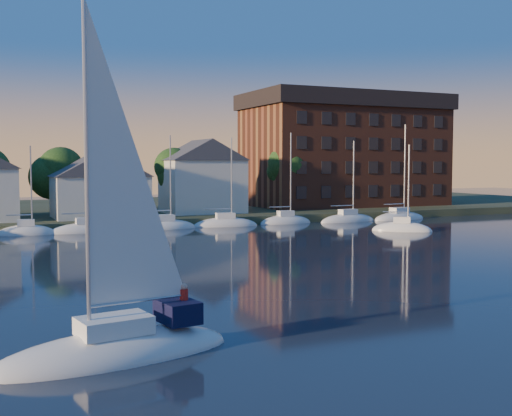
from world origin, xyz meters
TOP-DOWN VIEW (x-y plane):
  - ground at (0.00, 0.00)m, footprint 260.00×260.00m
  - shoreline_land at (0.00, 75.00)m, footprint 160.00×50.00m
  - wooden_dock at (0.00, 52.00)m, footprint 120.00×3.00m
  - clubhouse_centre at (-6.00, 57.00)m, footprint 11.55×8.40m
  - clubhouse_east at (8.00, 59.00)m, footprint 10.50×8.40m
  - condo_block at (34.00, 64.95)m, footprint 31.00×17.00m
  - tree_line at (2.00, 63.00)m, footprint 93.40×5.40m
  - moored_fleet at (-4.00, 49.00)m, footprint 79.50×2.40m
  - hero_sailboat at (-15.60, 2.43)m, footprint 10.23×4.67m
  - drifting_sailboat_right at (23.57, 36.13)m, footprint 6.61×5.94m

SIDE VIEW (x-z plane):
  - ground at x=0.00m, z-range 0.00..0.00m
  - shoreline_land at x=0.00m, z-range -1.00..1.00m
  - wooden_dock at x=0.00m, z-range -0.50..0.50m
  - drifting_sailboat_right at x=23.57m, z-range -5.29..5.48m
  - moored_fleet at x=-4.00m, z-range -5.93..6.12m
  - hero_sailboat at x=-15.60m, z-range -6.97..8.22m
  - clubhouse_centre at x=-6.00m, z-range 1.09..9.17m
  - clubhouse_east at x=8.00m, z-range 1.10..10.90m
  - tree_line at x=2.00m, z-range 2.73..11.63m
  - condo_block at x=34.00m, z-range 1.09..18.49m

